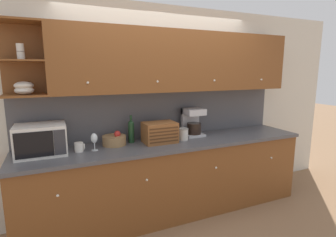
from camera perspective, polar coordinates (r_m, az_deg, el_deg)
name	(u,v)px	position (r m, az deg, el deg)	size (l,w,h in m)	color
ground_plane	(161,200)	(3.85, -1.45, -17.30)	(24.00, 24.00, 0.00)	#896647
wall_back	(160,108)	(3.47, -1.74, 2.28)	(5.92, 0.06, 2.60)	beige
counter_unit	(171,177)	(3.38, 0.70, -12.65)	(3.54, 0.69, 0.93)	brown
backsplash_panel	(161,113)	(3.45, -1.51, 1.10)	(3.52, 0.01, 0.60)	#4C4C51
upper_cabinets	(178,62)	(3.33, 2.21, 12.28)	(3.52, 0.35, 0.74)	brown
microwave	(41,140)	(3.00, -25.92, -4.17)	(0.49, 0.38, 0.32)	silver
mug	(79,147)	(2.98, -18.74, -5.91)	(0.11, 0.09, 0.10)	silver
wine_glass	(94,139)	(2.95, -15.78, -4.28)	(0.07, 0.07, 0.19)	silver
fruit_basket	(114,140)	(3.13, -11.59, -4.60)	(0.27, 0.27, 0.17)	#937047
wine_bottle	(131,130)	(3.18, -8.02, -2.57)	(0.07, 0.07, 0.33)	#19381E
bread_box	(160,132)	(3.16, -1.83, -3.05)	(0.39, 0.28, 0.25)	brown
storage_canister	(183,134)	(3.29, 3.34, -3.40)	(0.13, 0.13, 0.15)	silver
coffee_maker	(193,122)	(3.50, 5.37, -0.75)	(0.25, 0.25, 0.37)	#B7B7BC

